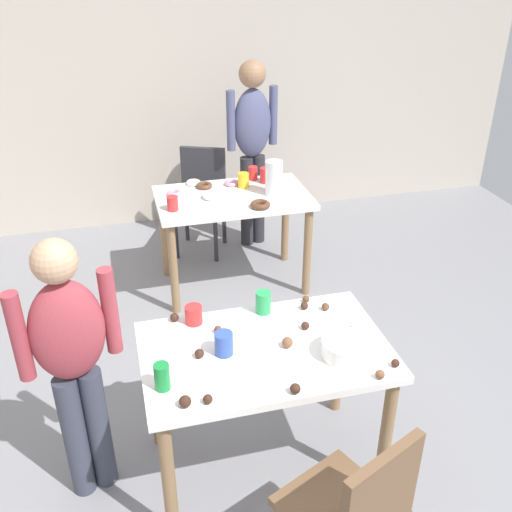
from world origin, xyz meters
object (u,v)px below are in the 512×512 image
Objects in this scene: dining_table_near at (265,367)px; soda_can at (162,377)px; chair_near_table at (355,509)px; person_adult_far at (252,139)px; pitcher_far at (274,178)px; mixing_bowl at (346,348)px; dining_table_far at (233,210)px; chair_far_table at (201,194)px; person_girl_near at (72,355)px.

dining_table_near is 9.31× the size of soda_can.
person_adult_far reaches higher than chair_near_table.
chair_near_table is (0.16, -0.73, -0.14)m from dining_table_near.
person_adult_far is at bearing 88.25° from pitcher_far.
chair_near_table is at bearing -106.97° from mixing_bowl.
mixing_bowl is 1.89m from pitcher_far.
dining_table_near is 1.02× the size of dining_table_far.
soda_can reaches higher than chair_far_table.
dining_table_near is 1.84m from pitcher_far.
person_girl_near is (-1.00, 0.82, 0.31)m from chair_near_table.
dining_table_far is 1.28× the size of chair_near_table.
chair_far_table is (0.12, 2.48, -0.14)m from dining_table_near.
chair_far_table is (-0.03, 3.21, 0.00)m from chair_near_table.
dining_table_far is 0.71m from chair_far_table.
person_adult_far is 12.93× the size of soda_can.
chair_near_table is at bearing -98.93° from pitcher_far.
chair_far_table is at bearing 119.49° from pitcher_far.
dining_table_near is 0.87m from person_girl_near.
soda_can is 0.48× the size of pitcher_far.
dining_table_far is 1.28× the size of chair_far_table.
soda_can is (-0.82, -0.01, 0.02)m from mixing_bowl.
pitcher_far reaches higher than mixing_bowl.
pitcher_far is (0.42, -0.74, 0.38)m from chair_far_table.
soda_can is at bearing -118.53° from pitcher_far.
mixing_bowl is at bearing -22.50° from dining_table_near.
pitcher_far is at bearing -91.75° from person_adult_far.
soda_can is at bearing -103.03° from chair_far_table.
chair_far_table is 0.63m from person_adult_far.
chair_near_table is at bearing -92.10° from dining_table_far.
pitcher_far is (1.03, 1.89, 0.07)m from soda_can.
person_adult_far reaches higher than chair_far_table.
chair_far_table reaches higher than dining_table_far.
chair_near_table is 0.92m from soda_can.
person_adult_far reaches higher than soda_can.
chair_near_table reaches higher than dining_table_near.
chair_near_table is 3.97× the size of mixing_bowl.
dining_table_near is 1.81m from dining_table_far.
pitcher_far is at bearing 61.47° from soda_can.
soda_can is at bearing -179.06° from mixing_bowl.
dining_table_near is at bearing -102.99° from person_adult_far.
chair_near_table reaches higher than mixing_bowl.
soda_can reaches higher than dining_table_near.
chair_near_table is 0.63× the size of person_girl_near.
chair_near_table is at bearing -77.86° from dining_table_near.
dining_table_near is 1.30× the size of chair_far_table.
pitcher_far is (-0.02, -0.71, -0.07)m from person_adult_far.
chair_far_table is 3.43× the size of pitcher_far.
chair_far_table is 3.97× the size of mixing_bowl.
mixing_bowl is at bearing -87.44° from dining_table_far.
dining_table_far is 0.80m from person_adult_far.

